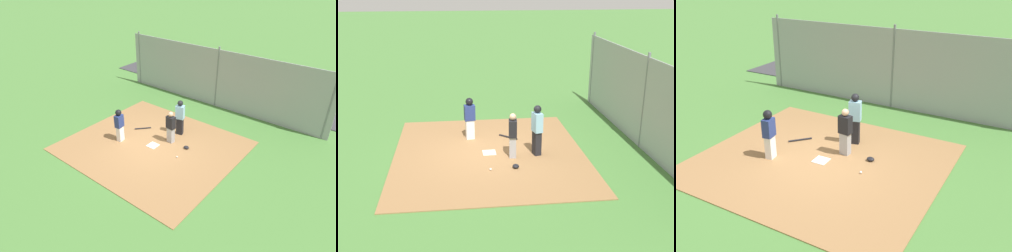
% 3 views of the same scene
% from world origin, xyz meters
% --- Properties ---
extents(ground_plane, '(140.00, 140.00, 0.00)m').
position_xyz_m(ground_plane, '(0.00, 0.00, 0.00)').
color(ground_plane, '#477A38').
extents(dirt_infield, '(7.20, 6.40, 0.03)m').
position_xyz_m(dirt_infield, '(0.00, 0.00, 0.01)').
color(dirt_infield, olive).
rests_on(dirt_infield, ground_plane).
extents(home_plate, '(0.45, 0.45, 0.02)m').
position_xyz_m(home_plate, '(0.00, 0.00, 0.04)').
color(home_plate, white).
rests_on(home_plate, dirt_infield).
extents(catcher, '(0.41, 0.30, 1.51)m').
position_xyz_m(catcher, '(-0.42, -0.75, 0.81)').
color(catcher, '#9E9EA3').
rests_on(catcher, dirt_infield).
extents(umpire, '(0.43, 0.35, 1.72)m').
position_xyz_m(umpire, '(-0.32, -1.58, 0.94)').
color(umpire, black).
rests_on(umpire, dirt_infield).
extents(runner, '(0.31, 0.41, 1.56)m').
position_xyz_m(runner, '(1.45, 0.59, 0.91)').
color(runner, silver).
rests_on(runner, dirt_infield).
extents(baseball_bat, '(0.58, 0.63, 0.06)m').
position_xyz_m(baseball_bat, '(1.36, -0.82, 0.06)').
color(baseball_bat, black).
rests_on(baseball_bat, dirt_infield).
extents(catcher_mask, '(0.24, 0.20, 0.12)m').
position_xyz_m(catcher_mask, '(-1.31, -0.73, 0.09)').
color(catcher_mask, black).
rests_on(catcher_mask, dirt_infield).
extents(baseball, '(0.07, 0.07, 0.07)m').
position_xyz_m(baseball, '(-1.39, 0.07, 0.07)').
color(baseball, white).
rests_on(baseball, dirt_infield).
extents(backstop_fence, '(12.00, 0.10, 3.35)m').
position_xyz_m(backstop_fence, '(0.00, -5.35, 1.60)').
color(backstop_fence, '#93999E').
rests_on(backstop_fence, ground_plane).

